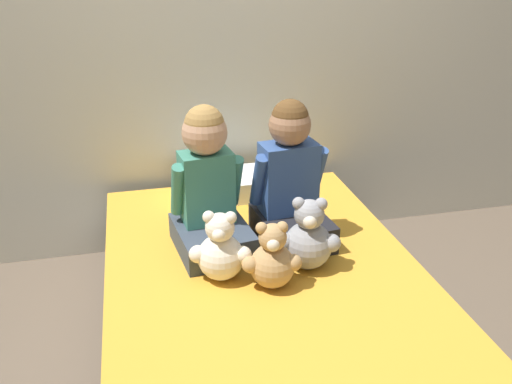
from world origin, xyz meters
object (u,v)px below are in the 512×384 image
(child_on_left, at_px, (208,188))
(teddy_bear_held_by_left_child, at_px, (221,251))
(child_on_right, at_px, (290,182))
(pillow_at_headboard, at_px, (230,185))
(teddy_bear_between_children, at_px, (271,260))
(bed, at_px, (266,314))
(teddy_bear_held_by_right_child, at_px, (308,239))

(child_on_left, relative_size, teddy_bear_held_by_left_child, 2.15)
(child_on_right, height_order, pillow_at_headboard, child_on_right)
(child_on_right, bearing_deg, teddy_bear_between_children, -122.42)
(child_on_left, distance_m, child_on_right, 0.36)
(bed, xyz_separation_m, teddy_bear_held_by_right_child, (0.18, 0.01, 0.34))
(bed, relative_size, teddy_bear_between_children, 6.89)
(teddy_bear_held_by_left_child, bearing_deg, teddy_bear_held_by_right_child, 14.68)
(child_on_left, bearing_deg, child_on_right, -7.55)
(bed, bearing_deg, teddy_bear_between_children, -92.49)
(teddy_bear_held_by_left_child, relative_size, teddy_bear_between_children, 1.06)
(bed, distance_m, pillow_at_headboard, 0.83)
(child_on_left, bearing_deg, teddy_bear_held_by_left_child, -96.66)
(teddy_bear_held_by_left_child, distance_m, teddy_bear_between_children, 0.21)
(bed, height_order, teddy_bear_between_children, teddy_bear_between_children)
(teddy_bear_held_by_left_child, distance_m, teddy_bear_held_by_right_child, 0.36)
(teddy_bear_held_by_left_child, bearing_deg, teddy_bear_between_children, -14.16)
(teddy_bear_held_by_left_child, height_order, pillow_at_headboard, teddy_bear_held_by_left_child)
(pillow_at_headboard, bearing_deg, child_on_right, -71.24)
(bed, bearing_deg, pillow_at_headboard, 90.00)
(child_on_right, bearing_deg, teddy_bear_held_by_right_child, -95.58)
(bed, distance_m, child_on_right, 0.58)
(teddy_bear_between_children, relative_size, pillow_at_headboard, 0.48)
(pillow_at_headboard, bearing_deg, child_on_left, -110.30)
(bed, bearing_deg, teddy_bear_held_by_left_child, 176.23)
(child_on_left, relative_size, teddy_bear_between_children, 2.28)
(child_on_right, xyz_separation_m, teddy_bear_held_by_left_child, (-0.36, -0.26, -0.15))
(teddy_bear_held_by_left_child, bearing_deg, child_on_right, 50.82)
(bed, xyz_separation_m, teddy_bear_held_by_left_child, (-0.19, 0.01, 0.33))
(child_on_right, xyz_separation_m, pillow_at_headboard, (-0.17, 0.51, -0.22))
(teddy_bear_between_children, bearing_deg, child_on_right, 72.26)
(teddy_bear_between_children, distance_m, pillow_at_headboard, 0.88)
(teddy_bear_between_children, bearing_deg, teddy_bear_held_by_left_child, 159.51)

